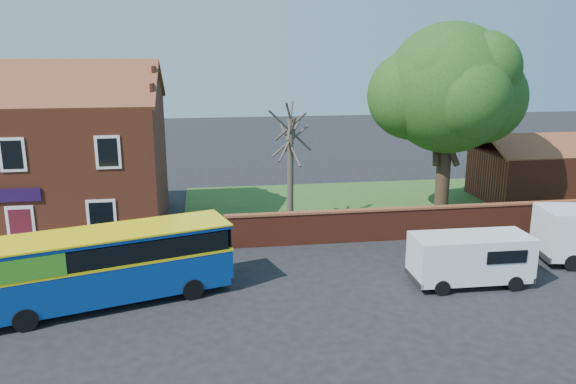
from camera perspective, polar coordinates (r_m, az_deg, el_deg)
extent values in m
plane|color=black|center=(20.12, -11.42, -12.63)|extent=(120.00, 120.00, 0.00)
cube|color=gray|center=(26.62, -26.22, -6.92)|extent=(18.00, 3.50, 0.12)
cube|color=#426B28|center=(34.33, 11.76, -1.24)|extent=(26.00, 12.00, 0.04)
cube|color=brown|center=(31.11, -23.81, 2.36)|extent=(12.00, 8.00, 6.50)
cube|color=brown|center=(28.69, -25.67, 9.87)|extent=(12.30, 4.08, 2.16)
cube|color=brown|center=(32.54, -23.68, 10.42)|extent=(12.30, 4.08, 2.16)
cube|color=black|center=(27.07, -26.22, 3.41)|extent=(1.10, 0.06, 1.50)
cube|color=#4C0F19|center=(27.83, -25.45, -3.68)|extent=(0.95, 0.04, 2.10)
cube|color=silver|center=(27.84, -25.45, -3.57)|extent=(1.20, 0.06, 2.30)
cube|color=#1E0B32|center=(27.39, -25.83, -0.29)|extent=(2.00, 0.06, 0.60)
cube|color=maroon|center=(28.82, 15.94, -2.96)|extent=(22.00, 0.30, 1.50)
cube|color=brown|center=(28.60, 16.04, -1.43)|extent=(22.00, 0.38, 0.10)
cube|color=maroon|center=(38.05, 24.69, 1.55)|extent=(8.00, 5.00, 3.00)
cube|color=brown|center=(36.68, 26.07, 4.24)|extent=(8.20, 2.56, 1.24)
cube|color=brown|center=(38.74, 24.00, 4.91)|extent=(8.20, 2.56, 1.24)
cube|color=navy|center=(21.60, -17.80, -8.18)|extent=(9.10, 4.68, 1.41)
cube|color=yellow|center=(21.35, -17.95, -6.43)|extent=(9.13, 4.70, 0.10)
cube|color=black|center=(21.21, -18.03, -5.37)|extent=(8.77, 4.60, 0.70)
cube|color=#3E9921|center=(21.09, -25.93, -6.24)|extent=(3.53, 3.03, 0.75)
cube|color=navy|center=(21.06, -18.13, -4.17)|extent=(9.10, 4.68, 0.14)
cube|color=yellow|center=(21.04, -18.15, -3.96)|extent=(9.15, 4.73, 0.06)
cylinder|color=black|center=(20.78, -25.14, -11.65)|extent=(0.84, 0.50, 0.80)
cylinder|color=black|center=(22.66, -25.24, -9.50)|extent=(0.84, 0.50, 0.80)
cylinder|color=black|center=(21.40, -9.67, -9.68)|extent=(0.84, 0.50, 0.80)
cylinder|color=black|center=(23.23, -11.09, -7.77)|extent=(0.84, 0.50, 0.80)
cube|color=white|center=(23.22, 18.02, -6.27)|extent=(4.61, 1.91, 1.74)
cube|color=black|center=(24.08, 22.52, -5.24)|extent=(0.11, 1.56, 0.69)
cube|color=black|center=(24.52, 22.67, -7.53)|extent=(0.13, 1.83, 0.22)
cylinder|color=black|center=(22.21, 15.35, -9.35)|extent=(0.61, 0.23, 0.60)
cylinder|color=black|center=(23.67, 13.74, -7.75)|extent=(0.61, 0.23, 0.60)
cylinder|color=black|center=(23.48, 22.03, -8.60)|extent=(0.61, 0.23, 0.60)
cylinder|color=black|center=(24.86, 20.10, -7.15)|extent=(0.61, 0.23, 0.60)
cylinder|color=black|center=(26.47, 26.93, -6.42)|extent=(0.75, 0.34, 0.72)
cylinder|color=black|center=(28.23, 25.13, -4.99)|extent=(0.75, 0.34, 0.72)
cylinder|color=black|center=(31.59, 15.44, 1.21)|extent=(0.75, 0.75, 4.33)
sphere|color=#33621E|center=(30.90, 16.04, 10.09)|extent=(6.78, 6.78, 6.78)
sphere|color=#33621E|center=(32.14, 18.94, 9.01)|extent=(4.89, 4.89, 4.89)
sphere|color=#33621E|center=(30.75, 12.48, 9.58)|extent=(4.71, 4.71, 4.71)
cylinder|color=#4C4238|center=(28.60, 0.24, 1.80)|extent=(0.32, 0.32, 5.68)
cylinder|color=#4C4238|center=(28.24, 0.24, 5.82)|extent=(0.33, 2.77, 2.23)
cylinder|color=#4C4238|center=(28.27, 0.24, 5.41)|extent=(1.45, 2.05, 2.04)
cylinder|color=#4C4238|center=(28.21, 0.24, 6.23)|extent=(2.33, 1.07, 2.26)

